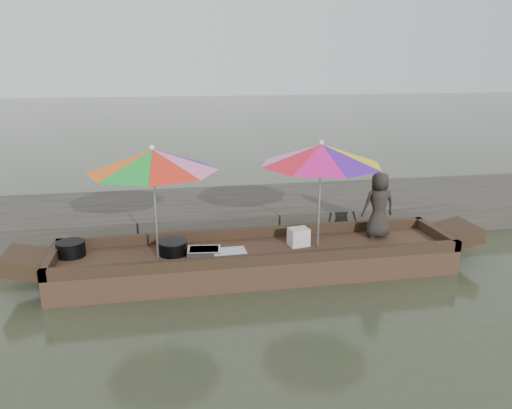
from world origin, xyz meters
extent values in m
plane|color=#333B23|center=(0.00, 0.00, 0.00)|extent=(80.00, 80.00, 0.00)
cube|color=#2D2B26|center=(0.00, 2.20, 0.25)|extent=(22.00, 2.20, 0.50)
cube|color=black|center=(0.00, 0.00, 0.17)|extent=(5.66, 1.20, 0.35)
cylinder|color=black|center=(-2.58, 0.26, 0.45)|extent=(0.39, 0.39, 0.21)
cube|color=silver|center=(-0.76, -0.05, 0.39)|extent=(0.49, 0.37, 0.09)
cube|color=silver|center=(-0.42, -0.11, 0.38)|extent=(0.46, 0.32, 0.06)
cylinder|color=black|center=(-1.19, 0.06, 0.44)|extent=(0.39, 0.39, 0.18)
cube|color=silver|center=(0.63, 0.08, 0.48)|extent=(0.31, 0.26, 0.26)
imported|color=black|center=(1.92, 0.23, 0.86)|extent=(0.50, 0.33, 1.02)
camera|label=1|loc=(-1.25, -6.56, 2.93)|focal=35.00mm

